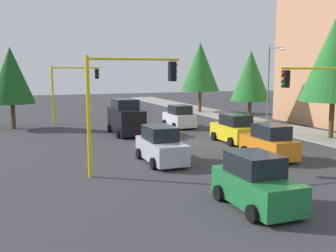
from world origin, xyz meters
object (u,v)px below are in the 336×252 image
object	(u,v)px
traffic_signal_near_right	(126,91)
traffic_signal_far_right	(73,83)
tree_roadside_far	(200,67)
car_white	(179,117)
street_lamp_curbside	(271,78)
tree_roadside_mid	(251,76)
car_yellow	(234,130)
tree_roadside_near	(335,59)
tree_opposite_side	(11,75)
traffic_signal_near_left	(318,92)
car_orange	(269,143)
car_green	(256,183)
car_silver	(161,146)
delivery_van_black	(126,118)

from	to	relation	value
traffic_signal_near_right	traffic_signal_far_right	world-z (taller)	traffic_signal_near_right
tree_roadside_far	car_white	xyz separation A→B (m)	(10.35, -6.86, -4.48)
street_lamp_curbside	tree_roadside_mid	world-z (taller)	street_lamp_curbside
traffic_signal_near_right	car_yellow	bearing A→B (deg)	121.34
traffic_signal_near_right	tree_roadside_near	bearing A→B (deg)	103.87
tree_opposite_side	car_yellow	xyz separation A→B (m)	(12.43, 14.45, -3.66)
traffic_signal_far_right	car_yellow	bearing A→B (deg)	32.24
traffic_signal_near_right	tree_opposite_side	distance (m)	18.77
tree_roadside_mid	tree_roadside_near	distance (m)	10.10
traffic_signal_near_right	street_lamp_curbside	xyz separation A→B (m)	(-9.61, 14.89, 0.34)
tree_roadside_mid	car_yellow	size ratio (longest dim) A/B	1.74
car_yellow	traffic_signal_far_right	bearing A→B (deg)	-147.76
traffic_signal_near_left	tree_roadside_mid	bearing A→B (deg)	162.65
traffic_signal_far_right	car_yellow	size ratio (longest dim) A/B	1.38
tree_roadside_near	car_white	world-z (taller)	tree_roadside_near
car_orange	car_green	bearing A→B (deg)	-38.16
traffic_signal_near_right	traffic_signal_near_left	bearing A→B (deg)	90.00
car_white	car_silver	size ratio (longest dim) A/B	0.90
tree_roadside_far	tree_opposite_side	xyz separation A→B (m)	(6.00, -20.50, -0.82)
street_lamp_curbside	delivery_van_black	bearing A→B (deg)	-99.62
traffic_signal_near_right	car_white	bearing A→B (deg)	148.59
traffic_signal_near_right	car_green	distance (m)	7.71
street_lamp_curbside	tree_roadside_far	bearing A→B (deg)	178.81
car_green	street_lamp_curbside	bearing A→B (deg)	143.60
tree_opposite_side	car_white	world-z (taller)	tree_opposite_side
traffic_signal_near_left	tree_roadside_mid	xyz separation A→B (m)	(-14.00, 4.37, 0.73)
tree_roadside_near	car_white	bearing A→B (deg)	-140.82
delivery_van_black	car_green	distance (m)	17.94
car_orange	traffic_signal_far_right	bearing A→B (deg)	-157.18
street_lamp_curbside	tree_roadside_far	size ratio (longest dim) A/B	0.86
delivery_van_black	car_green	bearing A→B (deg)	0.60
tree_opposite_side	delivery_van_black	xyz separation A→B (m)	(6.37, 8.28, -3.27)
tree_roadside_far	car_orange	size ratio (longest dim) A/B	2.23
tree_roadside_near	delivery_van_black	size ratio (longest dim) A/B	1.83
street_lamp_curbside	tree_opposite_side	xyz separation A→B (m)	(-8.39, -20.20, 0.21)
car_silver	car_orange	bearing A→B (deg)	76.97
traffic_signal_near_left	car_white	distance (m)	14.26
tree_roadside_near	car_yellow	size ratio (longest dim) A/B	2.25
traffic_signal_near_left	traffic_signal_far_right	distance (m)	22.96
tree_opposite_side	car_orange	distance (m)	22.66
traffic_signal_near_left	street_lamp_curbside	bearing A→B (deg)	159.61
car_silver	car_white	bearing A→B (deg)	153.35
traffic_signal_far_right	tree_roadside_near	bearing A→B (deg)	45.27
traffic_signal_far_right	car_white	bearing A→B (deg)	52.53
traffic_signal_near_left	street_lamp_curbside	distance (m)	10.27
traffic_signal_far_right	tree_roadside_far	xyz separation A→B (m)	(-4.00, 15.15, 1.55)
tree_roadside_far	car_white	size ratio (longest dim) A/B	2.19
traffic_signal_near_right	tree_roadside_near	xyz separation A→B (m)	(-4.00, 16.19, 1.79)
car_silver	street_lamp_curbside	bearing A→B (deg)	122.26
tree_opposite_side	delivery_van_black	world-z (taller)	tree_opposite_side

